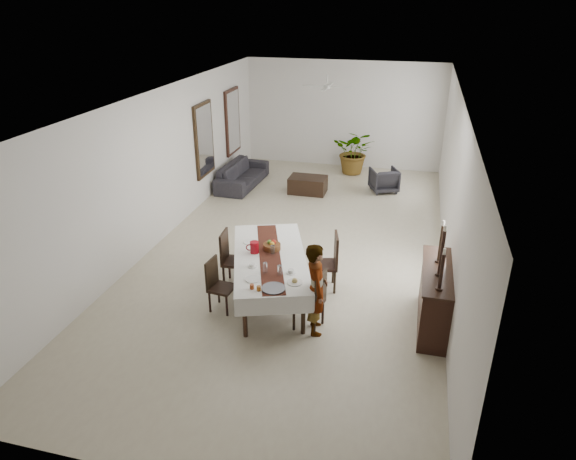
{
  "coord_description": "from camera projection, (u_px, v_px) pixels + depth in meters",
  "views": [
    {
      "loc": [
        2.23,
        -9.58,
        4.95
      ],
      "look_at": [
        0.14,
        -1.39,
        1.05
      ],
      "focal_mm": 32.0,
      "sensor_mm": 36.0,
      "label": 1
    }
  ],
  "objects": [
    {
      "name": "fan_rod",
      "position": [
        327.0,
        78.0,
        12.35
      ],
      "size": [
        0.04,
        0.04,
        0.2
      ],
      "primitive_type": "cylinder",
      "color": "silver",
      "rests_on": "ceiling"
    },
    {
      "name": "candlestick_far_base",
      "position": [
        438.0,
        261.0,
        8.25
      ],
      "size": [
        0.11,
        0.11,
        0.03
      ],
      "primitive_type": "cylinder",
      "color": "black",
      "rests_on": "sideboard_top"
    },
    {
      "name": "chair_right_far_seat",
      "position": [
        324.0,
        265.0,
        9.29
      ],
      "size": [
        0.56,
        0.56,
        0.05
      ],
      "primitive_type": "cube",
      "rotation": [
        0.0,
        0.0,
        1.82
      ],
      "color": "black",
      "rests_on": "chair_right_far_leg_fl"
    },
    {
      "name": "wall_back",
      "position": [
        343.0,
        115.0,
        15.61
      ],
      "size": [
        6.0,
        0.02,
        3.2
      ],
      "primitive_type": "cube",
      "color": "silver",
      "rests_on": "floor"
    },
    {
      "name": "chair_right_far_leg_br",
      "position": [
        313.0,
        272.0,
        9.57
      ],
      "size": [
        0.06,
        0.06,
        0.45
      ],
      "primitive_type": "cylinder",
      "rotation": [
        0.0,
        0.0,
        0.24
      ],
      "color": "black",
      "rests_on": "floor"
    },
    {
      "name": "jam_jar_b",
      "position": [
        252.0,
        287.0,
        7.93
      ],
      "size": [
        0.07,
        0.07,
        0.08
      ],
      "primitive_type": "cylinder",
      "color": "#903914",
      "rests_on": "tablecloth_top"
    },
    {
      "name": "chair_right_near_leg_br",
      "position": [
        303.0,
        307.0,
        8.51
      ],
      "size": [
        0.05,
        0.05,
        0.43
      ],
      "primitive_type": "cylinder",
      "rotation": [
        0.0,
        0.0,
        -0.19
      ],
      "color": "black",
      "rests_on": "floor"
    },
    {
      "name": "chair_left_near_seat",
      "position": [
        222.0,
        288.0,
        8.69
      ],
      "size": [
        0.44,
        0.44,
        0.04
      ],
      "primitive_type": "cube",
      "rotation": [
        0.0,
        0.0,
        -1.68
      ],
      "color": "black",
      "rests_on": "chair_left_near_leg_fl"
    },
    {
      "name": "fan_blade_s",
      "position": [
        324.0,
        89.0,
        12.12
      ],
      "size": [
        0.1,
        0.55,
        0.01
      ],
      "primitive_type": "cube",
      "color": "silver",
      "rests_on": "fan_hub"
    },
    {
      "name": "fruit_basket",
      "position": [
        272.0,
        247.0,
        9.15
      ],
      "size": [
        0.31,
        0.31,
        0.1
      ],
      "primitive_type": "cylinder",
      "color": "brown",
      "rests_on": "tablecloth_top"
    },
    {
      "name": "chair_right_near_back",
      "position": [
        321.0,
        290.0,
        8.0
      ],
      "size": [
        0.12,
        0.44,
        0.55
      ],
      "primitive_type": "cube",
      "rotation": [
        0.0,
        0.0,
        1.38
      ],
      "color": "black",
      "rests_on": "chair_right_near_seat"
    },
    {
      "name": "wine_glass_near",
      "position": [
        280.0,
        270.0,
        8.29
      ],
      "size": [
        0.07,
        0.07,
        0.18
      ],
      "primitive_type": "cylinder",
      "color": "silver",
      "rests_on": "tablecloth_top"
    },
    {
      "name": "candlestick_far_shaft",
      "position": [
        441.0,
        243.0,
        8.12
      ],
      "size": [
        0.05,
        0.05,
        0.6
      ],
      "primitive_type": "cylinder",
      "color": "black",
      "rests_on": "candlestick_far_base"
    },
    {
      "name": "plate_near_left",
      "position": [
        253.0,
        279.0,
        8.2
      ],
      "size": [
        0.25,
        0.25,
        0.02
      ],
      "primitive_type": "cylinder",
      "color": "silver",
      "rests_on": "tablecloth_top"
    },
    {
      "name": "tablecloth_top",
      "position": [
        270.0,
        256.0,
        8.94
      ],
      "size": [
        2.05,
        2.95,
        0.01
      ],
      "primitive_type": "cube",
      "rotation": [
        0.0,
        0.0,
        0.33
      ],
      "color": "white",
      "rests_on": "dining_table_top"
    },
    {
      "name": "fan_blade_w",
      "position": [
        313.0,
        86.0,
        12.51
      ],
      "size": [
        0.55,
        0.1,
        0.01
      ],
      "primitive_type": "cube",
      "color": "silver",
      "rests_on": "fan_hub"
    },
    {
      "name": "floor",
      "position": [
        298.0,
        247.0,
        11.01
      ],
      "size": [
        6.0,
        12.0,
        0.0
      ],
      "primitive_type": "cube",
      "color": "beige",
      "rests_on": "ground"
    },
    {
      "name": "chair_right_near_leg_bl",
      "position": [
        294.0,
        319.0,
        8.22
      ],
      "size": [
        0.05,
        0.05,
        0.43
      ],
      "primitive_type": "cylinder",
      "rotation": [
        0.0,
        0.0,
        -0.19
      ],
      "color": "black",
      "rests_on": "floor"
    },
    {
      "name": "fruit_red",
      "position": [
        274.0,
        242.0,
        9.14
      ],
      "size": [
        0.09,
        0.09,
        0.09
      ],
      "primitive_type": "sphere",
      "color": "#A61E10",
      "rests_on": "fruit_basket"
    },
    {
      "name": "tablecloth_drape_far",
      "position": [
        266.0,
        232.0,
        10.21
      ],
      "size": [
        1.17,
        0.41,
        0.31
      ],
      "primitive_type": "cube",
      "rotation": [
        0.0,
        0.0,
        0.33
      ],
      "color": "silver",
      "rests_on": "dining_table_top"
    },
    {
      "name": "saucer_right",
      "position": [
        291.0,
        273.0,
        8.39
      ],
      "size": [
        0.16,
        0.16,
        0.01
      ],
      "primitive_type": "cylinder",
      "color": "white",
      "rests_on": "tablecloth_top"
    },
    {
      "name": "chair_right_near_seat",
      "position": [
        309.0,
        303.0,
        8.2
      ],
      "size": [
        0.51,
        0.51,
        0.05
      ],
      "primitive_type": "cube",
      "rotation": [
        0.0,
        0.0,
        1.38
      ],
      "color": "black",
      "rests_on": "chair_right_near_leg_fl"
    },
    {
      "name": "table_leg_fr",
      "position": [
        303.0,
        314.0,
        8.07
      ],
      "size": [
        0.09,
        0.09,
        0.73
      ],
      "primitive_type": "cylinder",
      "rotation": [
        0.0,
        0.0,
        0.33
      ],
      "color": "black",
      "rests_on": "floor"
    },
    {
      "name": "mirror_glass_near",
      "position": [
        205.0,
        140.0,
        12.93
      ],
      "size": [
        0.01,
        0.9,
        1.7
      ],
      "primitive_type": "cube",
      "color": "silver",
      "rests_on": "mirror_frame_near"
    },
    {
      "name": "chair_left_far_leg_bl",
      "position": [
        248.0,
        270.0,
        9.67
      ],
      "size": [
        0.05,
        0.05,
        0.44
      ],
      "primitive_type": "cylinder",
      "rotation": [
        0.0,
        0.0,
        0.06
      ],
      "color": "black",
      "rests_on": "floor"
    },
    {
      "name": "candlestick_mid_shaft",
      "position": [
        442.0,
        253.0,
        7.71
      ],
      "size": [
        0.05,
        0.05,
        0.71
      ],
      "primitive_type": "cylinder",
      "color": "black",
      "rests_on": "candlestick_mid_base"
    },
    {
      "name": "wine_glass_mid",
      "position": [
        265.0,
        268.0,
        8.37
      ],
      "size": [
        0.07,
        0.07,
        0.18
      ],
      "primitive_type": "cylinder",
      "color": "white",
      "rests_on": "tablecloth_top"
    },
    {
      "name": "wine_glass_far",
      "position": [
        273.0,
        250.0,
        8.95
      ],
      "size": [
        0.07,
        0.07,
        0.18
      ],
      "primitive_type": "cylinder",
      "color": "silver",
      "rests_on": "tablecloth_top"
    },
    {
      "name": "table_leg_fl",
      "position": [
        245.0,
        317.0,
        8.0
      ],
      "size": [
        0.09,
        0.09,
        0.73
      ],
      "primitive_type": "cylinder",
      "rotation": [
        0.0,
        0.0,
        0.33
      ],
      "color": "black",
      "rests_on": "floor"
    },
    {
      "name": "chair_right_near_leg_fl",
      "position": [
        314.0,
        324.0,
        8.08
      ],
      "size": [
        0.05,
        0.05,
        0.43
      ],
      "primitive_type": "cylinder",
      "rotation": [
        0.0,
        0.0,
        -0.19
      ],
      "color": "black",
      "rests_on": "floor"
    },
    {
      "name": "chair_left_far_leg_br",
      "position": [
        243.0,
        279.0,
        9.34
      ],
      "size": [
        0.05,
        0.05,
        0.44
      ],
      "primitive_type": "cylinder",
      "rotation": [
        0.0,
        0.0,
        0.06
      ],
      "color": "black",
      "rests_on": "floor"
    },
    {
      "name": "candlestick_near_candle",
      "position": [
        444.0,
        252.0,
        7.22
      ],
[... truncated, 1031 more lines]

